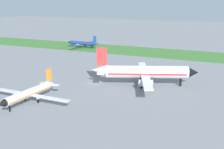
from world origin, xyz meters
The scene contains 5 objects.
ground_plane centered at (0.00, 0.00, 0.00)m, with size 600.00×600.00×0.00m, color gray.
grass_taxiway_strip centered at (0.00, 64.86, 0.04)m, with size 360.00×28.00×0.08m, color #3D7533.
airplane_midfield_jet centered at (15.87, 4.57, 4.43)m, with size 32.80×33.00×12.30m.
airplane_foreground_turboprop centered at (-6.81, -24.07, 2.76)m, with size 25.16×21.51×7.54m.
airplane_taxiing_turboprop centered at (-41.49, 62.11, 2.62)m, with size 20.43×23.87×7.15m.
Camera 1 is at (45.43, -83.04, 27.18)m, focal length 47.50 mm.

